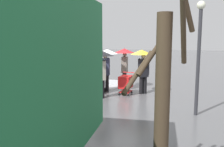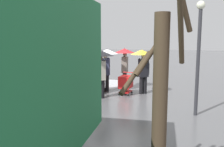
{
  "view_description": "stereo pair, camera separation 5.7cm",
  "coord_description": "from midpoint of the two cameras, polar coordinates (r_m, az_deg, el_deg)",
  "views": [
    {
      "loc": [
        -2.68,
        11.06,
        2.66
      ],
      "look_at": [
        -0.09,
        0.41,
        1.05
      ],
      "focal_mm": 38.98,
      "sensor_mm": 36.0,
      "label": 1
    },
    {
      "loc": [
        -2.73,
        11.04,
        2.66
      ],
      "look_at": [
        -0.09,
        0.41,
        1.05
      ],
      "focal_mm": 38.98,
      "sensor_mm": 36.0,
      "label": 2
    }
  ],
  "objects": [
    {
      "name": "slush_patch_far_side",
      "position": [
        14.38,
        -10.07,
        -2.41
      ],
      "size": [
        2.73,
        2.73,
        0.01
      ],
      "primitive_type": "cylinder",
      "color": "#ADAFB5",
      "rests_on": "ground"
    },
    {
      "name": "slush_patch_under_van",
      "position": [
        14.42,
        -1.53,
        -2.26
      ],
      "size": [
        2.48,
        2.48,
        0.01
      ],
      "primitive_type": "cylinder",
      "color": "silver",
      "rests_on": "ground"
    },
    {
      "name": "pedestrian_white_side",
      "position": [
        10.61,
        -2.68,
        2.53
      ],
      "size": [
        1.04,
        1.04,
        2.15
      ],
      "color": "black",
      "rests_on": "ground"
    },
    {
      "name": "bare_tree_near",
      "position": [
        3.94,
        11.29,
        -6.37
      ],
      "size": [
        1.09,
        1.08,
        3.8
      ],
      "color": "#423323",
      "rests_on": "ground"
    },
    {
      "name": "cargo_van_parked_right",
      "position": [
        12.59,
        -19.61,
        1.12
      ],
      "size": [
        2.35,
        5.41,
        2.6
      ],
      "color": "gray",
      "rests_on": "ground"
    },
    {
      "name": "pedestrian_black_side",
      "position": [
        11.97,
        -1.53,
        3.21
      ],
      "size": [
        1.04,
        1.04,
        2.15
      ],
      "color": "black",
      "rests_on": "ground"
    },
    {
      "name": "slush_patch_mid_street",
      "position": [
        13.07,
        -10.96,
        -3.52
      ],
      "size": [
        2.8,
        2.8,
        0.01
      ],
      "primitive_type": "cylinder",
      "color": "#999BA0",
      "rests_on": "ground"
    },
    {
      "name": "pedestrian_far_side",
      "position": [
        12.83,
        2.82,
        3.54
      ],
      "size": [
        1.04,
        1.04,
        2.15
      ],
      "color": "black",
      "rests_on": "ground"
    },
    {
      "name": "ground_plane",
      "position": [
        11.68,
        -0.11,
        -4.8
      ],
      "size": [
        90.0,
        90.0,
        0.0
      ],
      "primitive_type": "plane",
      "color": "#5B5B5E"
    },
    {
      "name": "street_lamp",
      "position": [
        8.67,
        19.57,
        5.97
      ],
      "size": [
        0.28,
        0.28,
        3.86
      ],
      "color": "#2D2D33",
      "rests_on": "ground"
    },
    {
      "name": "shopping_cart_vendor",
      "position": [
        11.5,
        3.09,
        -2.13
      ],
      "size": [
        0.65,
        0.88,
        1.02
      ],
      "color": "red",
      "rests_on": "ground"
    },
    {
      "name": "hand_dolly_boxes",
      "position": [
        11.73,
        -3.23,
        -0.5
      ],
      "size": [
        0.57,
        0.75,
        1.55
      ],
      "color": "#515156",
      "rests_on": "ground"
    },
    {
      "name": "pedestrian_pink_side",
      "position": [
        11.56,
        7.0,
        2.96
      ],
      "size": [
        1.04,
        1.04,
        2.15
      ],
      "color": "black",
      "rests_on": "ground"
    }
  ]
}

